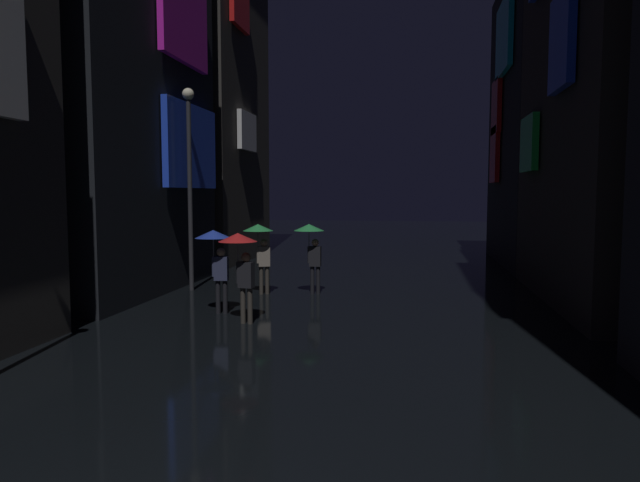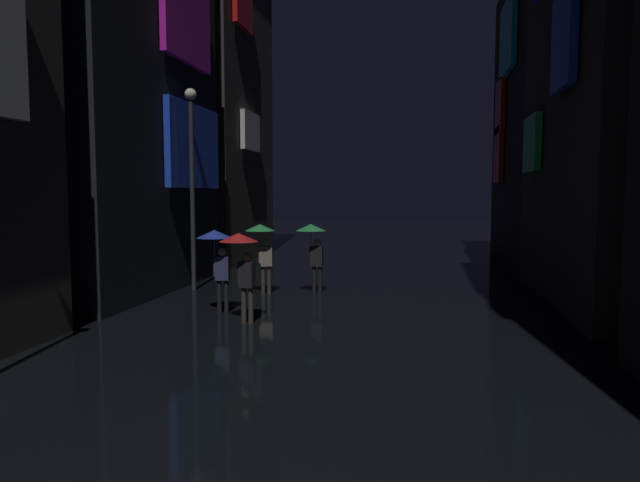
# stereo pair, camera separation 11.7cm
# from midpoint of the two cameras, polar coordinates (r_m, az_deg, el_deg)

# --- Properties ---
(building_left_mid) EXTENTS (4.25, 8.06, 12.96)m
(building_left_mid) POSITION_cam_midpoint_polar(r_m,az_deg,el_deg) (19.17, -20.88, 14.83)
(building_left_mid) COLOR black
(building_left_mid) RESTS_ON ground
(building_left_far) EXTENTS (4.25, 7.16, 20.51)m
(building_left_far) POSITION_cam_midpoint_polar(r_m,az_deg,el_deg) (27.57, -11.59, 19.91)
(building_left_far) COLOR #33302D
(building_left_far) RESTS_ON ground
(building_right_mid) EXTENTS (4.25, 8.93, 16.11)m
(building_right_mid) POSITION_cam_midpoint_polar(r_m,az_deg,el_deg) (18.35, 28.50, 20.14)
(building_right_mid) COLOR #2D2826
(building_right_mid) RESTS_ON ground
(building_right_far) EXTENTS (4.25, 8.65, 12.19)m
(building_right_far) POSITION_cam_midpoint_polar(r_m,az_deg,el_deg) (26.39, 21.95, 11.14)
(building_right_far) COLOR black
(building_right_far) RESTS_ON ground
(pedestrian_near_crossing_green) EXTENTS (0.90, 0.90, 2.12)m
(pedestrian_near_crossing_green) POSITION_cam_midpoint_polar(r_m,az_deg,el_deg) (17.08, -6.22, 0.18)
(pedestrian_near_crossing_green) COLOR #38332D
(pedestrian_near_crossing_green) RESTS_ON ground
(pedestrian_far_right_green) EXTENTS (0.90, 0.90, 2.12)m
(pedestrian_far_right_green) POSITION_cam_midpoint_polar(r_m,az_deg,el_deg) (17.02, -1.10, 0.19)
(pedestrian_far_right_green) COLOR black
(pedestrian_far_right_green) RESTS_ON ground
(pedestrian_foreground_left_red) EXTENTS (0.90, 0.90, 2.12)m
(pedestrian_foreground_left_red) POSITION_cam_midpoint_polar(r_m,az_deg,el_deg) (13.30, -8.20, -1.14)
(pedestrian_foreground_left_red) COLOR #38332D
(pedestrian_foreground_left_red) RESTS_ON ground
(pedestrian_foreground_right_blue) EXTENTS (0.90, 0.90, 2.12)m
(pedestrian_foreground_right_blue) POSITION_cam_midpoint_polar(r_m,az_deg,el_deg) (14.49, -10.61, -0.69)
(pedestrian_foreground_right_blue) COLOR black
(pedestrian_foreground_right_blue) RESTS_ON ground
(streetlamp_left_far) EXTENTS (0.36, 0.36, 6.24)m
(streetlamp_left_far) POSITION_cam_midpoint_polar(r_m,az_deg,el_deg) (18.18, -13.10, 7.20)
(streetlamp_left_far) COLOR #2D2D33
(streetlamp_left_far) RESTS_ON ground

